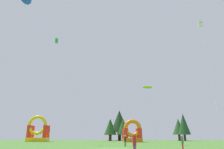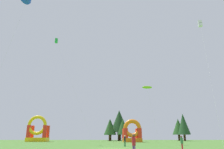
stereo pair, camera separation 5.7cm
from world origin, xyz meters
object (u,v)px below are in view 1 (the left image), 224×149
Objects in this scene: kite_white_box at (200,24)px; person_far_side at (182,142)px; person_midfield at (124,140)px; kite_lime_parafoil at (147,87)px; kite_green_box at (56,41)px; person_near_camera at (134,143)px; inflatable_red_slide at (132,134)px; inflatable_orange_dome at (37,132)px.

person_far_side is (-8.49, -9.97, -20.12)m from kite_white_box.
kite_white_box is 12.86× the size of person_midfield.
kite_lime_parafoil is 22.80m from kite_green_box.
person_midfield is at bearing -123.87° from kite_lime_parafoil.
kite_lime_parafoil reaches higher than person_near_camera.
kite_white_box is 13.46× the size of person_far_side.
person_far_side is (20.16, -19.61, -21.29)m from kite_green_box.
person_near_camera is at bearing -102.80° from kite_lime_parafoil.
kite_lime_parafoil is 1.97× the size of inflatable_red_slide.
kite_white_box is 24.49m from person_midfield.
kite_green_box is at bearing -140.79° from inflatable_red_slide.
kite_white_box is 1.88× the size of kite_lime_parafoil.
person_near_camera is (-5.52, -24.29, -10.14)m from kite_lime_parafoil.
person_midfield is 0.23× the size of inflatable_orange_dome.
kite_green_box is 13.59× the size of person_midfield.
person_near_camera is (14.37, -25.65, -21.21)m from kite_green_box.
kite_lime_parafoil is 6.84× the size of person_midfield.
kite_white_box reaches higher than kite_lime_parafoil.
kite_green_box is 13.13× the size of person_near_camera.
inflatable_orange_dome is (-22.96, 43.75, 1.59)m from person_near_camera.
inflatable_red_slide is 0.82× the size of inflatable_orange_dome.
inflatable_orange_dome is at bearing 172.71° from inflatable_red_slide.
person_midfield is at bearing -42.04° from person_near_camera.
kite_lime_parafoil is 35.53m from inflatable_orange_dome.
person_far_side is at bearing -86.42° from inflatable_red_slide.
kite_lime_parafoil is 20.92m from person_far_side.
kite_green_box is at bearing -11.88° from person_near_camera.
kite_lime_parafoil reaches higher than person_midfield.
kite_white_box is at bearing -43.42° from kite_lime_parafoil.
inflatable_red_slide is at bearing -46.31° from person_near_camera.
inflatable_red_slide is (-10.64, 24.34, -19.00)m from kite_white_box.
person_near_camera is 0.30× the size of inflatable_red_slide.
person_near_camera is 1.08× the size of person_far_side.
inflatable_orange_dome is (-28.75, 37.71, 1.67)m from person_far_side.
person_midfield is (0.25, 16.45, -0.04)m from person_near_camera.
person_midfield is at bearing 178.19° from kite_white_box.
kite_white_box is at bearing -36.69° from inflatable_orange_dome.
person_near_camera reaches higher than person_far_side.
kite_green_box reaches higher than inflatable_orange_dome.
kite_white_box reaches higher than inflatable_orange_dome.
person_midfield reaches higher than person_far_side.
kite_lime_parafoil is 7.16× the size of person_far_side.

